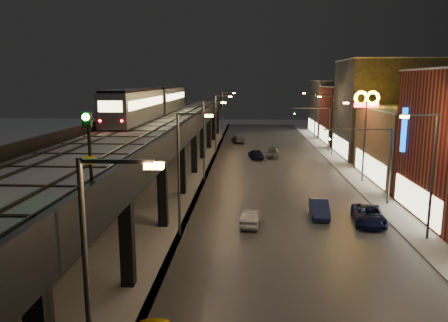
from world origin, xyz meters
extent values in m
cube|color=#46474D|center=(7.50, 35.00, 0.03)|extent=(17.00, 120.00, 0.06)
cube|color=#9FA1A8|center=(17.50, 35.00, 0.07)|extent=(4.00, 120.00, 0.14)
cube|color=#9FA1A8|center=(-6.00, 35.00, 0.03)|extent=(11.00, 120.00, 0.06)
cube|color=black|center=(-6.00, 32.00, 5.80)|extent=(9.00, 100.00, 1.00)
cube|color=black|center=(-2.30, 5.00, 2.65)|extent=(0.70, 0.70, 5.30)
cube|color=black|center=(-6.00, 5.00, 5.15)|extent=(8.00, 0.60, 0.50)
cube|color=black|center=(-9.70, 15.00, 2.65)|extent=(0.70, 0.70, 5.30)
cube|color=black|center=(-2.30, 15.00, 2.65)|extent=(0.70, 0.70, 5.30)
cube|color=black|center=(-6.00, 15.00, 5.15)|extent=(8.00, 0.60, 0.50)
cube|color=black|center=(-9.70, 25.00, 2.65)|extent=(0.70, 0.70, 5.30)
cube|color=black|center=(-2.30, 25.00, 2.65)|extent=(0.70, 0.70, 5.30)
cube|color=black|center=(-6.00, 25.00, 5.15)|extent=(8.00, 0.60, 0.50)
cube|color=black|center=(-9.70, 35.00, 2.65)|extent=(0.70, 0.70, 5.30)
cube|color=black|center=(-2.30, 35.00, 2.65)|extent=(0.70, 0.70, 5.30)
cube|color=black|center=(-6.00, 35.00, 5.15)|extent=(8.00, 0.60, 0.50)
cube|color=black|center=(-9.70, 45.00, 2.65)|extent=(0.70, 0.70, 5.30)
cube|color=black|center=(-2.30, 45.00, 2.65)|extent=(0.70, 0.70, 5.30)
cube|color=black|center=(-6.00, 45.00, 5.15)|extent=(8.00, 0.60, 0.50)
cube|color=black|center=(-9.70, 55.00, 2.65)|extent=(0.70, 0.70, 5.30)
cube|color=black|center=(-2.30, 55.00, 2.65)|extent=(0.70, 0.70, 5.30)
cube|color=black|center=(-6.00, 55.00, 5.15)|extent=(8.00, 0.60, 0.50)
cube|color=black|center=(-9.70, 65.00, 2.65)|extent=(0.70, 0.70, 5.30)
cube|color=black|center=(-2.30, 65.00, 2.65)|extent=(0.70, 0.70, 5.30)
cube|color=black|center=(-6.00, 65.00, 5.15)|extent=(8.00, 0.60, 0.50)
cube|color=black|center=(-9.70, 75.00, 2.65)|extent=(0.70, 0.70, 5.30)
cube|color=black|center=(-2.30, 75.00, 2.65)|extent=(0.70, 0.70, 5.30)
cube|color=black|center=(-6.00, 75.00, 5.15)|extent=(8.00, 0.60, 0.50)
cube|color=#B2B7C1|center=(-6.00, 32.00, 6.38)|extent=(8.40, 100.00, 0.16)
cube|color=#332D28|center=(-9.22, 32.00, 6.54)|extent=(0.08, 98.00, 0.16)
cube|color=#332D28|center=(-7.78, 32.00, 6.54)|extent=(0.08, 98.00, 0.16)
cube|color=#332D28|center=(-4.72, 32.00, 6.54)|extent=(0.08, 98.00, 0.16)
cube|color=#332D28|center=(-3.28, 32.00, 6.54)|extent=(0.08, 98.00, 0.16)
cube|color=black|center=(-6.00, 2.00, 6.49)|extent=(7.80, 0.24, 0.06)
cube|color=black|center=(-6.00, 18.00, 6.49)|extent=(7.80, 0.24, 0.06)
cube|color=black|center=(-6.00, 34.00, 6.49)|extent=(7.80, 0.24, 0.06)
cube|color=black|center=(-6.00, 50.00, 6.49)|extent=(7.80, 0.24, 0.06)
cube|color=black|center=(-6.00, 66.00, 6.49)|extent=(7.80, 0.24, 0.06)
cube|color=black|center=(-1.65, 32.00, 6.85)|extent=(0.30, 100.00, 1.10)
cube|color=black|center=(-10.35, 32.00, 6.85)|extent=(0.30, 100.00, 1.10)
cube|color=beige|center=(17.95, 18.00, 1.60)|extent=(0.10, 9.60, 2.40)
cube|color=brown|center=(24.00, 32.00, 4.00)|extent=(12.00, 15.00, 8.00)
cube|color=beige|center=(17.95, 32.00, 1.60)|extent=(0.10, 12.00, 2.40)
cube|color=#B2B7C1|center=(24.00, 32.00, 8.08)|extent=(12.20, 15.20, 0.16)
cube|color=#313136|center=(24.00, 48.00, 7.00)|extent=(12.00, 13.00, 14.00)
cube|color=beige|center=(17.95, 48.00, 1.60)|extent=(0.10, 10.40, 2.40)
cube|color=#B2B7C1|center=(24.00, 48.00, 14.08)|extent=(12.20, 13.20, 0.16)
cube|color=maroon|center=(24.00, 62.00, 5.00)|extent=(12.00, 12.00, 10.00)
cube|color=beige|center=(17.95, 62.00, 1.60)|extent=(0.10, 9.60, 2.40)
cube|color=#B2B7C1|center=(24.00, 62.00, 10.08)|extent=(12.20, 12.20, 0.16)
cube|color=#3E3E3E|center=(24.00, 76.00, 5.50)|extent=(12.00, 16.00, 11.00)
cube|color=beige|center=(17.95, 76.00, 1.60)|extent=(0.10, 12.80, 2.40)
cube|color=#B2B7C1|center=(24.00, 76.00, 11.08)|extent=(12.20, 16.20, 0.16)
cylinder|color=#38383A|center=(-0.70, -5.00, 4.50)|extent=(0.18, 0.18, 9.00)
cube|color=#38383A|center=(0.40, -5.00, 8.90)|extent=(2.20, 0.12, 0.12)
cube|color=#EA9D46|center=(1.50, -5.00, 8.78)|extent=(0.55, 0.28, 0.18)
cylinder|color=#38383A|center=(-0.70, 13.00, 4.50)|extent=(0.18, 0.18, 9.00)
cube|color=#38383A|center=(0.40, 13.00, 8.90)|extent=(2.20, 0.12, 0.12)
cube|color=#EA9D46|center=(1.50, 13.00, 8.78)|extent=(0.55, 0.28, 0.18)
cylinder|color=#38383A|center=(17.00, 13.00, 4.50)|extent=(0.18, 0.18, 9.00)
cube|color=#38383A|center=(15.90, 13.00, 8.90)|extent=(2.20, 0.12, 0.12)
cube|color=#EA9D46|center=(14.80, 13.00, 8.78)|extent=(0.55, 0.28, 0.18)
cylinder|color=#38383A|center=(-0.70, 31.00, 4.50)|extent=(0.18, 0.18, 9.00)
cube|color=#38383A|center=(0.40, 31.00, 8.90)|extent=(2.20, 0.12, 0.12)
cube|color=#EA9D46|center=(1.50, 31.00, 8.78)|extent=(0.55, 0.28, 0.18)
cylinder|color=#38383A|center=(17.00, 31.00, 4.50)|extent=(0.18, 0.18, 9.00)
cube|color=#38383A|center=(15.90, 31.00, 8.90)|extent=(2.20, 0.12, 0.12)
cube|color=#EA9D46|center=(14.80, 31.00, 8.78)|extent=(0.55, 0.28, 0.18)
cylinder|color=#38383A|center=(-0.70, 49.00, 4.50)|extent=(0.18, 0.18, 9.00)
cube|color=#38383A|center=(0.40, 49.00, 8.90)|extent=(2.20, 0.12, 0.12)
cube|color=#EA9D46|center=(1.50, 49.00, 8.78)|extent=(0.55, 0.28, 0.18)
cylinder|color=#38383A|center=(17.00, 49.00, 4.50)|extent=(0.18, 0.18, 9.00)
cube|color=#38383A|center=(15.90, 49.00, 8.90)|extent=(2.20, 0.12, 0.12)
cube|color=#EA9D46|center=(14.80, 49.00, 8.78)|extent=(0.55, 0.28, 0.18)
cylinder|color=#38383A|center=(-0.70, 67.00, 4.50)|extent=(0.18, 0.18, 9.00)
cube|color=#38383A|center=(0.40, 67.00, 8.90)|extent=(2.20, 0.12, 0.12)
cube|color=#EA9D46|center=(1.50, 67.00, 8.78)|extent=(0.55, 0.28, 0.18)
cylinder|color=#38383A|center=(17.00, 67.00, 4.50)|extent=(0.18, 0.18, 9.00)
cube|color=#38383A|center=(15.90, 67.00, 8.90)|extent=(2.20, 0.12, 0.12)
cube|color=#EA9D46|center=(14.80, 67.00, 8.78)|extent=(0.55, 0.28, 0.18)
cylinder|color=#38383A|center=(17.00, 22.00, 3.50)|extent=(0.20, 0.20, 7.00)
cube|color=#38383A|center=(14.00, 22.00, 6.90)|extent=(6.00, 0.12, 0.12)
imported|color=black|center=(11.50, 22.00, 6.40)|extent=(0.20, 0.16, 1.00)
sphere|color=#0CFF26|center=(11.50, 21.85, 6.15)|extent=(0.18, 0.18, 0.18)
cylinder|color=#38383A|center=(17.00, 52.00, 3.50)|extent=(0.20, 0.20, 7.00)
cube|color=#38383A|center=(14.00, 52.00, 6.90)|extent=(6.00, 0.12, 0.12)
imported|color=black|center=(11.50, 52.00, 6.40)|extent=(0.20, 0.16, 1.00)
sphere|color=#0CFF26|center=(11.50, 51.85, 6.15)|extent=(0.18, 0.18, 0.18)
cube|color=gray|center=(-8.50, 31.59, 8.32)|extent=(2.99, 18.01, 3.40)
cube|color=black|center=(-8.50, 31.59, 10.15)|extent=(2.68, 17.50, 0.26)
cube|color=#FFE591|center=(-10.00, 31.59, 8.78)|extent=(0.05, 16.47, 0.93)
cube|color=#FFE591|center=(-7.00, 31.59, 8.78)|extent=(0.05, 16.47, 0.93)
cube|color=gray|center=(-8.50, 50.94, 8.32)|extent=(2.99, 18.01, 3.40)
cube|color=black|center=(-8.50, 50.94, 10.15)|extent=(2.68, 17.50, 0.26)
cube|color=#FFE591|center=(-10.00, 50.94, 8.78)|extent=(0.05, 16.47, 0.93)
cube|color=#FFE591|center=(-7.00, 50.94, 8.78)|extent=(0.05, 16.47, 0.93)
cube|color=#FFE591|center=(-8.50, 22.58, 8.83)|extent=(2.26, 0.05, 1.03)
sphere|color=#FF0C0C|center=(-9.53, 22.56, 7.49)|extent=(0.21, 0.21, 0.21)
sphere|color=#FF0C0C|center=(-7.47, 22.56, 7.49)|extent=(0.21, 0.21, 0.21)
cylinder|color=black|center=(-2.10, -0.34, 8.30)|extent=(0.13, 0.13, 3.35)
cube|color=black|center=(-2.10, -0.46, 9.69)|extent=(0.36, 0.20, 0.61)
sphere|color=#0CFF26|center=(-2.10, -0.58, 9.80)|extent=(0.29, 0.29, 0.29)
cube|color=#E0AC0B|center=(-2.10, -0.44, 8.07)|extent=(0.39, 0.04, 0.34)
imported|color=gray|center=(4.48, 15.47, 0.64)|extent=(1.70, 3.99, 1.28)
imported|color=black|center=(5.43, 45.27, 0.63)|extent=(2.41, 4.56, 1.26)
imported|color=slate|center=(2.45, 61.12, 0.74)|extent=(2.66, 4.63, 1.48)
imported|color=#151E4C|center=(10.19, 18.01, 0.69)|extent=(1.72, 4.30, 1.39)
imported|color=#0E143E|center=(13.80, 16.37, 0.70)|extent=(2.88, 5.24, 1.39)
imported|color=slate|center=(7.90, 46.05, 0.64)|extent=(2.13, 4.52, 1.27)
cylinder|color=#38383A|center=(18.00, 34.76, 4.04)|extent=(0.24, 0.24, 8.08)
cube|color=#FF0C0C|center=(18.00, 34.76, 8.38)|extent=(2.83, 0.25, 0.50)
torus|color=yellow|center=(17.34, 34.76, 9.19)|extent=(1.66, 0.46, 1.64)
torus|color=yellow|center=(18.66, 34.76, 9.19)|extent=(1.66, 0.46, 1.64)
cylinder|color=#38383A|center=(18.50, 21.60, 2.67)|extent=(0.28, 0.28, 5.34)
cube|color=#004BF1|center=(18.50, 21.60, 6.94)|extent=(1.71, 0.35, 3.85)
camera|label=1|loc=(4.19, -17.21, 11.21)|focal=35.00mm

